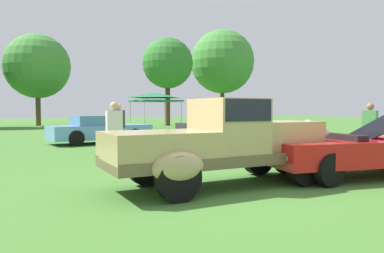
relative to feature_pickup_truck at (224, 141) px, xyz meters
name	(u,v)px	position (x,y,z in m)	size (l,w,h in m)	color
ground_plane	(229,188)	(0.00, -0.19, -0.87)	(120.00, 120.00, 0.00)	#42752D
feature_pickup_truck	(224,141)	(0.00, 0.00, 0.00)	(4.67, 1.89, 1.70)	brown
neighbor_convertible	(364,150)	(3.34, -0.63, -0.29)	(4.79, 2.61, 1.40)	red
show_car_skyblue	(100,130)	(0.30, 10.24, -0.27)	(4.48, 2.08, 1.22)	#669EDB
show_car_charcoal	(219,126)	(6.56, 10.18, -0.27)	(4.39, 1.86, 1.22)	#28282D
spectator_near_truck	(370,128)	(6.20, 1.26, 0.04)	(0.35, 0.46, 1.69)	#9E998E
spectator_by_row	(118,126)	(-0.15, 6.16, 0.04)	(0.47, 0.40, 1.69)	#9E998E
spectator_far_side	(114,132)	(-1.15, 3.37, 0.04)	(0.42, 0.28, 1.69)	#9E998E
canopy_tent_left_field	(155,96)	(6.62, 18.73, 1.55)	(3.10, 3.10, 2.71)	#B7B7BC
treeline_center	(37,66)	(0.00, 30.11, 4.51)	(5.80, 5.80, 8.29)	brown
treeline_mid_right	(168,63)	(10.46, 24.76, 4.82)	(4.63, 4.63, 8.03)	#47331E
treeline_far_right	(222,62)	(17.82, 26.82, 5.65)	(6.70, 6.70, 9.88)	brown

